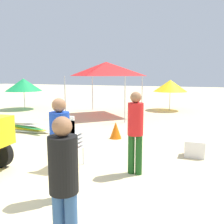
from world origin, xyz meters
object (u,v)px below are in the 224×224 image
(surfboard_pile, at_px, (19,126))
(lifeguard_near_left, at_px, (135,127))
(stacked_plastic_chairs, at_px, (68,137))
(beach_umbrella_left, at_px, (170,86))
(cooler_box, at_px, (195,148))
(beach_umbrella_mid, at_px, (24,85))
(traffic_cone_far, at_px, (116,130))
(lifeguard_near_center, at_px, (60,143))
(lifeguard_near_right, at_px, (64,179))
(popup_canopy, at_px, (106,69))

(surfboard_pile, relative_size, lifeguard_near_left, 1.58)
(stacked_plastic_chairs, xyz_separation_m, beach_umbrella_left, (0.81, 9.90, 0.73))
(surfboard_pile, distance_m, cooler_box, 6.15)
(lifeguard_near_left, relative_size, beach_umbrella_left, 0.89)
(beach_umbrella_mid, bearing_deg, traffic_cone_far, -30.59)
(beach_umbrella_mid, bearing_deg, lifeguard_near_center, -46.49)
(lifeguard_near_center, bearing_deg, traffic_cone_far, 97.54)
(lifeguard_near_left, distance_m, lifeguard_near_right, 2.56)
(stacked_plastic_chairs, distance_m, beach_umbrella_mid, 10.33)
(stacked_plastic_chairs, distance_m, traffic_cone_far, 2.81)
(surfboard_pile, distance_m, beach_umbrella_left, 8.73)
(traffic_cone_far, relative_size, cooler_box, 1.12)
(stacked_plastic_chairs, bearing_deg, lifeguard_near_center, -63.38)
(lifeguard_near_center, height_order, popup_canopy, popup_canopy)
(beach_umbrella_mid, bearing_deg, cooler_box, -28.31)
(lifeguard_near_center, distance_m, cooler_box, 3.71)
(stacked_plastic_chairs, height_order, beach_umbrella_left, beach_umbrella_left)
(stacked_plastic_chairs, xyz_separation_m, cooler_box, (2.57, 1.83, -0.49))
(beach_umbrella_left, xyz_separation_m, beach_umbrella_mid, (-8.19, -2.71, 0.04))
(beach_umbrella_left, distance_m, cooler_box, 8.34)
(surfboard_pile, xyz_separation_m, traffic_cone_far, (3.64, 0.34, 0.07))
(lifeguard_near_center, distance_m, lifeguard_near_right, 1.32)
(surfboard_pile, bearing_deg, cooler_box, -5.65)
(beach_umbrella_left, relative_size, traffic_cone_far, 3.54)
(lifeguard_near_center, bearing_deg, cooler_box, 57.48)
(stacked_plastic_chairs, xyz_separation_m, traffic_cone_far, (0.09, 2.78, -0.43))
(cooler_box, bearing_deg, surfboard_pile, 174.35)
(stacked_plastic_chairs, distance_m, popup_canopy, 7.30)
(lifeguard_near_right, xyz_separation_m, traffic_cone_far, (-1.28, 5.10, -0.66))
(surfboard_pile, relative_size, lifeguard_near_right, 1.67)
(lifeguard_near_center, bearing_deg, popup_canopy, 107.49)
(cooler_box, bearing_deg, popup_canopy, 131.90)
(lifeguard_near_center, xyz_separation_m, cooler_box, (1.95, 3.06, -0.76))
(stacked_plastic_chairs, height_order, traffic_cone_far, stacked_plastic_chairs)
(lifeguard_near_center, distance_m, popup_canopy, 8.58)
(lifeguard_near_center, bearing_deg, beach_umbrella_mid, 133.51)
(beach_umbrella_left, xyz_separation_m, cooler_box, (1.76, -8.06, -1.22))
(stacked_plastic_chairs, distance_m, lifeguard_near_left, 1.50)
(beach_umbrella_left, bearing_deg, traffic_cone_far, -95.81)
(cooler_box, bearing_deg, beach_umbrella_left, 102.31)
(lifeguard_near_right, distance_m, beach_umbrella_left, 12.24)
(lifeguard_near_left, xyz_separation_m, lifeguard_near_right, (-0.08, -2.55, -0.06))
(surfboard_pile, bearing_deg, beach_umbrella_mid, 128.81)
(lifeguard_near_right, relative_size, traffic_cone_far, 2.98)
(beach_umbrella_mid, distance_m, cooler_box, 11.37)
(lifeguard_near_left, relative_size, traffic_cone_far, 3.16)
(stacked_plastic_chairs, height_order, cooler_box, stacked_plastic_chairs)
(beach_umbrella_left, bearing_deg, cooler_box, -77.69)
(popup_canopy, distance_m, beach_umbrella_mid, 5.53)
(beach_umbrella_mid, relative_size, cooler_box, 4.39)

